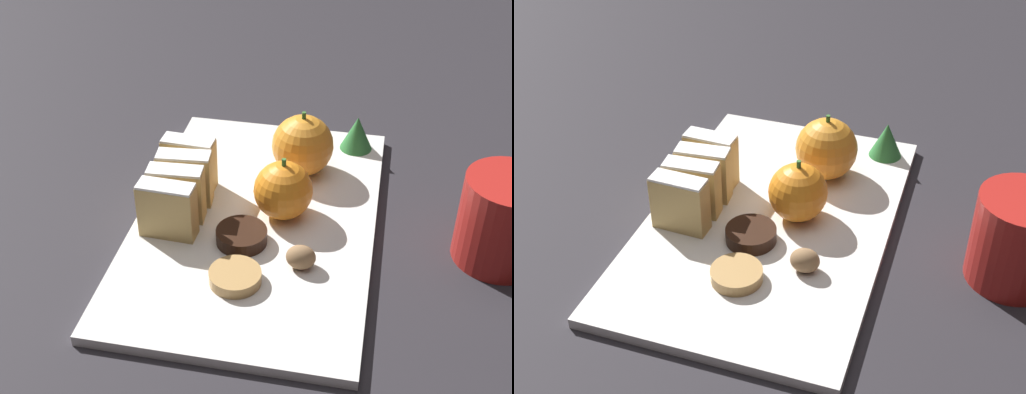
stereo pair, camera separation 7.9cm
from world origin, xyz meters
The scene contains 13 objects.
ground_plane centered at (0.00, 0.00, 0.00)m, with size 6.00×6.00×0.00m, color #28262B.
serving_platter centered at (0.00, 0.00, 0.01)m, with size 0.27×0.42×0.01m.
stollen_slice_front centered at (-0.09, -0.05, 0.04)m, with size 0.06×0.03×0.07m.
stollen_slice_second centered at (-0.09, -0.01, 0.04)m, with size 0.06×0.03×0.07m.
stollen_slice_third centered at (-0.09, 0.02, 0.04)m, with size 0.06×0.03×0.07m.
stollen_slice_fourth centered at (-0.09, 0.05, 0.04)m, with size 0.06×0.03×0.07m.
orange_near centered at (0.04, 0.11, 0.05)m, with size 0.08×0.08×0.08m.
orange_far centered at (0.03, 0.01, 0.05)m, with size 0.07×0.07×0.07m.
walnut centered at (0.06, -0.07, 0.02)m, with size 0.03×0.03×0.03m.
chocolate_cookie centered at (-0.01, -0.04, 0.02)m, with size 0.06×0.06×0.02m.
gingerbread_cookie centered at (0.00, -0.11, 0.02)m, with size 0.05×0.05×0.01m.
evergreen_sprig centered at (0.10, 0.17, 0.03)m, with size 0.04×0.04×0.05m.
coffee_mug centered at (0.27, 0.00, 0.05)m, with size 0.13×0.09×0.10m.
Camera 2 is at (0.20, -0.61, 0.50)m, focal length 50.00 mm.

